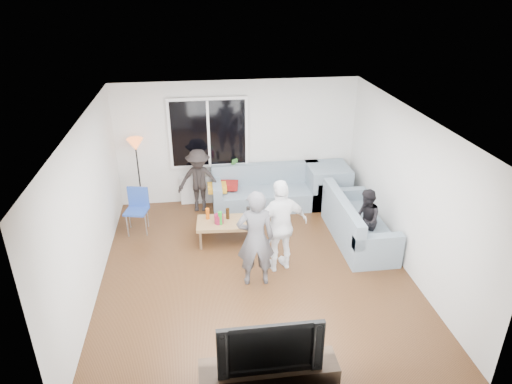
{
  "coord_description": "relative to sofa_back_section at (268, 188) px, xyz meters",
  "views": [
    {
      "loc": [
        -0.83,
        -6.32,
        4.46
      ],
      "look_at": [
        0.1,
        0.6,
        1.15
      ],
      "focal_mm": 32.11,
      "sensor_mm": 36.0,
      "label": 1
    }
  ],
  "objects": [
    {
      "name": "wall_right",
      "position": [
        1.95,
        -2.27,
        0.88
      ],
      "size": [
        0.04,
        5.5,
        2.6
      ],
      "primitive_type": "cube",
      "color": "silver",
      "rests_on": "ground"
    },
    {
      "name": "pitcher",
      "position": [
        -1.1,
        -1.31,
        0.06
      ],
      "size": [
        0.17,
        0.17,
        0.17
      ],
      "primitive_type": "cylinder",
      "color": "maroon",
      "rests_on": "coffee_table"
    },
    {
      "name": "window_frame",
      "position": [
        -1.17,
        0.42,
        1.12
      ],
      "size": [
        1.62,
        0.06,
        1.47
      ],
      "primitive_type": "cube",
      "color": "white",
      "rests_on": "wall_back"
    },
    {
      "name": "side_chair",
      "position": [
        -2.62,
        -0.72,
        0.01
      ],
      "size": [
        0.48,
        0.48,
        0.86
      ],
      "primitive_type": null,
      "rotation": [
        0.0,
        0.0,
        -0.23
      ],
      "color": "#2547A3",
      "rests_on": "floor"
    },
    {
      "name": "window_glass",
      "position": [
        -1.17,
        0.38,
        1.12
      ],
      "size": [
        1.5,
        0.02,
        1.35
      ],
      "primitive_type": "cube",
      "color": "black",
      "rests_on": "window_frame"
    },
    {
      "name": "vase",
      "position": [
        -1.22,
        0.35,
        0.28
      ],
      "size": [
        0.19,
        0.19,
        0.17
      ],
      "primitive_type": "imported",
      "rotation": [
        0.0,
        0.0,
        -0.19
      ],
      "color": "silver",
      "rests_on": "radiator"
    },
    {
      "name": "floor",
      "position": [
        -0.57,
        -2.27,
        -0.45
      ],
      "size": [
        5.0,
        5.5,
        0.04
      ],
      "primitive_type": "cube",
      "color": "#56351C",
      "rests_on": "ground"
    },
    {
      "name": "floor_lamp",
      "position": [
        -2.62,
        0.18,
        0.36
      ],
      "size": [
        0.32,
        0.32,
        1.56
      ],
      "primitive_type": null,
      "color": "orange",
      "rests_on": "floor"
    },
    {
      "name": "bottle_c",
      "position": [
        -0.93,
        -1.17,
        0.08
      ],
      "size": [
        0.07,
        0.07,
        0.21
      ],
      "primitive_type": "cylinder",
      "color": "black",
      "rests_on": "coffee_table"
    },
    {
      "name": "spectator_back",
      "position": [
        -1.42,
        0.03,
        0.24
      ],
      "size": [
        0.89,
        0.55,
        1.34
      ],
      "primitive_type": "imported",
      "rotation": [
        0.0,
        0.0,
        -0.07
      ],
      "color": "black",
      "rests_on": "floor"
    },
    {
      "name": "bottle_b",
      "position": [
        -1.08,
        -1.36,
        0.1
      ],
      "size": [
        0.08,
        0.08,
        0.25
      ],
      "primitive_type": "cylinder",
      "color": "green",
      "rests_on": "coffee_table"
    },
    {
      "name": "radiator",
      "position": [
        -1.17,
        0.38,
        -0.11
      ],
      "size": [
        1.3,
        0.12,
        0.62
      ],
      "primitive_type": "cube",
      "color": "silver",
      "rests_on": "floor"
    },
    {
      "name": "player_left",
      "position": [
        -0.6,
        -2.61,
        0.38
      ],
      "size": [
        0.6,
        0.4,
        1.61
      ],
      "primitive_type": "imported",
      "rotation": [
        0.0,
        0.0,
        3.12
      ],
      "color": "#49494E",
      "rests_on": "floor"
    },
    {
      "name": "cushion_red",
      "position": [
        -0.8,
        0.06,
        0.09
      ],
      "size": [
        0.4,
        0.35,
        0.13
      ],
      "primitive_type": "cube",
      "rotation": [
        0.0,
        0.0,
        -0.16
      ],
      "color": "maroon",
      "rests_on": "sofa_back_section"
    },
    {
      "name": "potted_plant",
      "position": [
        -0.69,
        0.35,
        0.39
      ],
      "size": [
        0.23,
        0.19,
        0.4
      ],
      "primitive_type": "imported",
      "rotation": [
        0.0,
        0.0,
        -0.05
      ],
      "color": "#336A2A",
      "rests_on": "radiator"
    },
    {
      "name": "television",
      "position": [
        -0.74,
        -4.77,
        0.35
      ],
      "size": [
        1.18,
        0.15,
        0.68
      ],
      "primitive_type": "imported",
      "color": "black",
      "rests_on": "tv_console"
    },
    {
      "name": "cushion_yellow",
      "position": [
        -1.05,
        -0.02,
        0.09
      ],
      "size": [
        0.38,
        0.32,
        0.14
      ],
      "primitive_type": "cube",
      "rotation": [
        0.0,
        0.0,
        0.0
      ],
      "color": "orange",
      "rests_on": "sofa_back_section"
    },
    {
      "name": "bottle_a",
      "position": [
        -1.29,
        -1.13,
        0.08
      ],
      "size": [
        0.07,
        0.07,
        0.21
      ],
      "primitive_type": "cylinder",
      "color": "#C4510B",
      "rests_on": "coffee_table"
    },
    {
      "name": "player_right",
      "position": [
        -0.14,
        -2.26,
        0.37
      ],
      "size": [
        1.01,
        0.63,
        1.6
      ],
      "primitive_type": "imported",
      "rotation": [
        0.0,
        0.0,
        3.41
      ],
      "color": "white",
      "rests_on": "floor"
    },
    {
      "name": "sofa_back_section",
      "position": [
        0.0,
        0.0,
        0.0
      ],
      "size": [
        2.3,
        0.85,
        0.85
      ],
      "primitive_type": null,
      "color": "slate",
      "rests_on": "floor"
    },
    {
      "name": "sofa_right_section",
      "position": [
        1.45,
        -1.57,
        0.0
      ],
      "size": [
        2.0,
        0.85,
        0.85
      ],
      "primitive_type": null,
      "rotation": [
        0.0,
        0.0,
        1.57
      ],
      "color": "slate",
      "rests_on": "floor"
    },
    {
      "name": "window_mullion",
      "position": [
        -1.17,
        0.37,
        1.12
      ],
      "size": [
        0.05,
        0.03,
        1.35
      ],
      "primitive_type": "cube",
      "color": "white",
      "rests_on": "window_frame"
    },
    {
      "name": "wall_back",
      "position": [
        -0.57,
        0.5,
        0.88
      ],
      "size": [
        5.0,
        0.04,
        2.6
      ],
      "primitive_type": "cube",
      "color": "silver",
      "rests_on": "ground"
    },
    {
      "name": "coffee_table",
      "position": [
        -0.95,
        -1.27,
        -0.22
      ],
      "size": [
        1.14,
        0.67,
        0.4
      ],
      "primitive_type": "cube",
      "rotation": [
        0.0,
        0.0,
        -0.07
      ],
      "color": "olive",
      "rests_on": "floor"
    },
    {
      "name": "spectator_right",
      "position": [
        1.45,
        -1.86,
        0.14
      ],
      "size": [
        0.52,
        0.62,
        1.14
      ],
      "primitive_type": "imported",
      "rotation": [
        0.0,
        0.0,
        -1.75
      ],
      "color": "black",
      "rests_on": "floor"
    },
    {
      "name": "wall_front",
      "position": [
        -0.57,
        -5.04,
        0.88
      ],
      "size": [
        5.0,
        0.04,
        2.6
      ],
      "primitive_type": "cube",
      "color": "silver",
      "rests_on": "ground"
    },
    {
      "name": "bottle_e",
      "position": [
        -0.55,
        -1.18,
        0.09
      ],
      "size": [
        0.07,
        0.07,
        0.23
      ],
      "primitive_type": "cylinder",
      "color": "black",
      "rests_on": "coffee_table"
    },
    {
      "name": "sofa_corner",
      "position": [
        1.29,
        0.0,
        0.0
      ],
      "size": [
        0.85,
        0.85,
        0.85
      ],
      "primitive_type": "cube",
      "color": "slate",
      "rests_on": "floor"
    },
    {
      "name": "tv_console",
      "position": [
        -0.74,
        -4.77,
        -0.2
      ],
      "size": [
        1.6,
        0.4,
        0.44
      ],
      "primitive_type": "cube",
      "color": "#302218",
      "rests_on": "floor"
    },
    {
      "name": "wall_left",
      "position": [
        -3.09,
        -2.27,
        0.88
      ],
      "size": [
        0.04,
        5.5,
        2.6
      ],
      "primitive_type": "cube",
      "color": "silver",
      "rests_on": "ground"
    },
    {
      "name": "ceiling",
      "position": [
        -0.57,
        -2.27,
        2.2
      ],
      "size": [
        5.0,
        5.5,
        0.04
      ],
      "primitive_type": "cube",
      "color": "white",
      "rests_on": "ground"
    }
  ]
}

